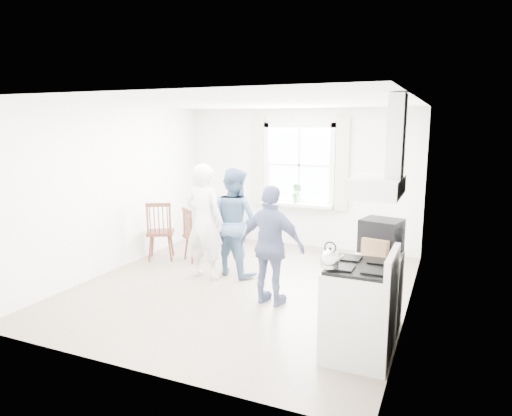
{
  "coord_description": "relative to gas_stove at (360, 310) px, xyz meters",
  "views": [
    {
      "loc": [
        2.67,
        -5.71,
        2.32
      ],
      "look_at": [
        0.1,
        0.2,
        1.13
      ],
      "focal_mm": 32.0,
      "sensor_mm": 36.0,
      "label": 1
    }
  ],
  "objects": [
    {
      "name": "potted_plant",
      "position": [
        -1.91,
        3.71,
        0.55
      ],
      "size": [
        0.27,
        0.27,
        0.37
      ],
      "primitive_type": "imported",
      "rotation": [
        0.0,
        0.0,
        -0.4
      ],
      "color": "#327139",
      "rests_on": "window_assembly"
    },
    {
      "name": "windsor_chair_b",
      "position": [
        -3.25,
        2.1,
        0.08
      ],
      "size": [
        0.54,
        0.54,
        0.93
      ],
      "color": "#4D2418",
      "rests_on": "ground"
    },
    {
      "name": "person_mid",
      "position": [
        -2.28,
        1.8,
        0.35
      ],
      "size": [
        1.0,
        1.0,
        1.67
      ],
      "primitive_type": "imported",
      "rotation": [
        0.0,
        0.0,
        2.86
      ],
      "color": "slate",
      "rests_on": "ground"
    },
    {
      "name": "windsor_chair_a",
      "position": [
        -3.76,
        1.92,
        0.14
      ],
      "size": [
        0.58,
        0.58,
        1.03
      ],
      "color": "#4D2418",
      "rests_on": "ground"
    },
    {
      "name": "kettle",
      "position": [
        -0.26,
        -0.23,
        0.56
      ],
      "size": [
        0.19,
        0.19,
        0.27
      ],
      "color": "silver",
      "rests_on": "gas_stove"
    },
    {
      "name": "gas_stove",
      "position": [
        0.0,
        0.0,
        0.0
      ],
      "size": [
        0.68,
        0.76,
        1.12
      ],
      "color": "silver",
      "rests_on": "ground"
    },
    {
      "name": "room_shell",
      "position": [
        -1.91,
        1.35,
        0.82
      ],
      "size": [
        4.62,
        5.12,
        2.64
      ],
      "color": "gray",
      "rests_on": "ground"
    },
    {
      "name": "stereo_stack",
      "position": [
        0.07,
        0.76,
        0.6
      ],
      "size": [
        0.49,
        0.45,
        0.37
      ],
      "color": "black",
      "rests_on": "low_cabinet"
    },
    {
      "name": "shelf_unit",
      "position": [
        -3.31,
        3.68,
        -0.08
      ],
      "size": [
        0.4,
        0.3,
        0.8
      ],
      "primitive_type": "cube",
      "color": "gray",
      "rests_on": "ground"
    },
    {
      "name": "cardboard_box",
      "position": [
        0.06,
        0.61,
        0.51
      ],
      "size": [
        0.34,
        0.29,
        0.19
      ],
      "primitive_type": "cube",
      "rotation": [
        0.0,
        0.0,
        -0.3
      ],
      "color": "#987049",
      "rests_on": "low_cabinet"
    },
    {
      "name": "person_right",
      "position": [
        -1.31,
        0.91,
        0.3
      ],
      "size": [
        1.02,
        1.02,
        1.56
      ],
      "primitive_type": "imported",
      "rotation": [
        0.0,
        0.0,
        3.02
      ],
      "color": "navy",
      "rests_on": "ground"
    },
    {
      "name": "person_left",
      "position": [
        -2.62,
        1.47,
        0.39
      ],
      "size": [
        0.68,
        0.68,
        1.75
      ],
      "primitive_type": "imported",
      "rotation": [
        0.0,
        0.0,
        3.07
      ],
      "color": "white",
      "rests_on": "ground"
    },
    {
      "name": "range_hood",
      "position": [
        0.16,
        -0.0,
        1.42
      ],
      "size": [
        0.45,
        0.76,
        0.94
      ],
      "color": "white",
      "rests_on": "room_shell"
    },
    {
      "name": "low_cabinet",
      "position": [
        0.07,
        0.7,
        -0.03
      ],
      "size": [
        0.5,
        0.55,
        0.9
      ],
      "primitive_type": "cube",
      "color": "white",
      "rests_on": "ground"
    },
    {
      "name": "window_assembly",
      "position": [
        -1.91,
        3.8,
        0.98
      ],
      "size": [
        1.88,
        0.24,
        1.7
      ],
      "color": "white",
      "rests_on": "room_shell"
    }
  ]
}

